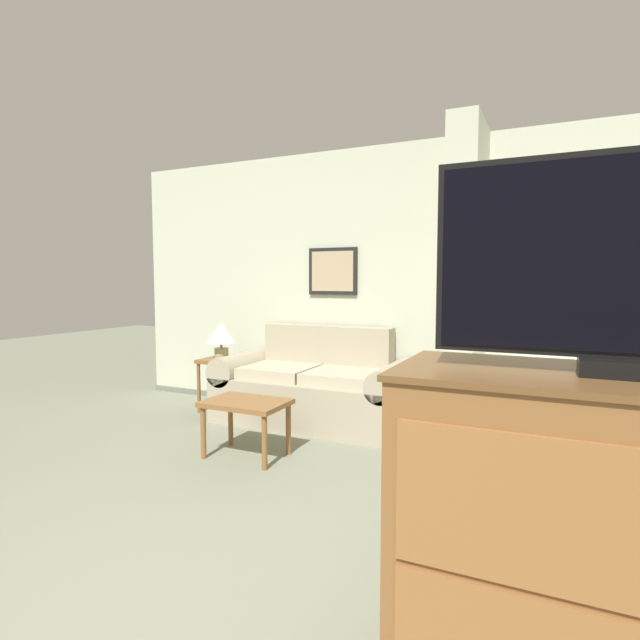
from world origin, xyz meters
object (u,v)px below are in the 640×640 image
(couch, at_px, (315,388))
(backpack, at_px, (614,374))
(coffee_table, at_px, (246,409))
(tv, at_px, (630,262))
(tv_dresser, at_px, (616,554))
(table_lamp, at_px, (221,334))
(bed, at_px, (603,444))

(couch, xyz_separation_m, backpack, (2.32, -0.90, 0.47))
(coffee_table, height_order, tv, tv)
(tv_dresser, bearing_deg, coffee_table, 147.14)
(couch, height_order, coffee_table, couch)
(couch, distance_m, table_lamp, 1.14)
(coffee_table, bearing_deg, couch, 86.30)
(couch, relative_size, backpack, 4.16)
(table_lamp, distance_m, bed, 3.43)
(coffee_table, height_order, table_lamp, table_lamp)
(tv, bearing_deg, coffee_table, 147.16)
(couch, distance_m, bed, 2.39)
(coffee_table, xyz_separation_m, tv_dresser, (2.26, -1.46, 0.16))
(couch, distance_m, tv_dresser, 3.34)
(tv_dresser, bearing_deg, backpack, 85.29)
(table_lamp, xyz_separation_m, tv, (3.23, -2.47, 0.59))
(tv, relative_size, bed, 0.55)
(couch, height_order, tv, tv)
(table_lamp, relative_size, tv_dresser, 0.29)
(coffee_table, bearing_deg, backpack, 3.82)
(coffee_table, xyz_separation_m, tv, (2.26, -1.46, 1.01))
(bed, distance_m, backpack, 0.60)
(tv, bearing_deg, backpack, 85.29)
(tv_dresser, bearing_deg, bed, 86.34)
(couch, relative_size, table_lamp, 4.90)
(tv, bearing_deg, table_lamp, 142.52)
(table_lamp, distance_m, tv, 4.11)
(table_lamp, bearing_deg, tv, -37.48)
(coffee_table, distance_m, bed, 2.43)
(couch, xyz_separation_m, table_lamp, (-1.04, -0.04, 0.46))
(couch, xyz_separation_m, tv, (2.19, -2.51, 1.06))
(table_lamp, bearing_deg, bed, -9.17)
(backpack, bearing_deg, coffee_table, -176.18)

